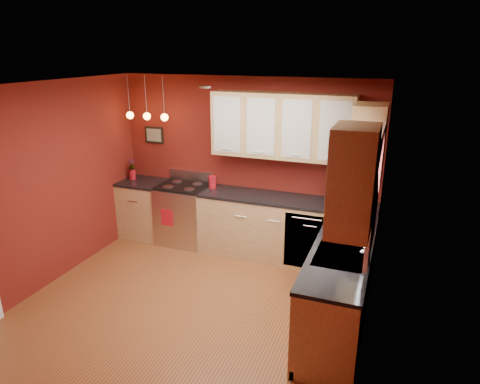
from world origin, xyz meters
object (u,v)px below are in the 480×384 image
at_px(gas_range, 184,214).
at_px(coffee_maker, 335,193).
at_px(soap_pump, 365,254).
at_px(red_canister, 213,182).
at_px(sink, 340,256).

xyz_separation_m(gas_range, coffee_maker, (2.32, 0.10, 0.59)).
height_order(coffee_maker, soap_pump, coffee_maker).
relative_size(gas_range, coffee_maker, 3.96).
distance_m(red_canister, coffee_maker, 1.85).
height_order(gas_range, coffee_maker, coffee_maker).
distance_m(coffee_maker, soap_pump, 1.79).
relative_size(sink, red_canister, 3.71).
xyz_separation_m(gas_range, red_canister, (0.47, 0.08, 0.55)).
bearing_deg(gas_range, soap_pump, -29.21).
height_order(gas_range, soap_pump, soap_pump).
xyz_separation_m(red_canister, coffee_maker, (1.85, 0.02, 0.03)).
relative_size(gas_range, soap_pump, 5.97).
bearing_deg(red_canister, gas_range, -170.63).
xyz_separation_m(red_canister, soap_pump, (2.40, -1.68, -0.00)).
height_order(sink, coffee_maker, sink).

